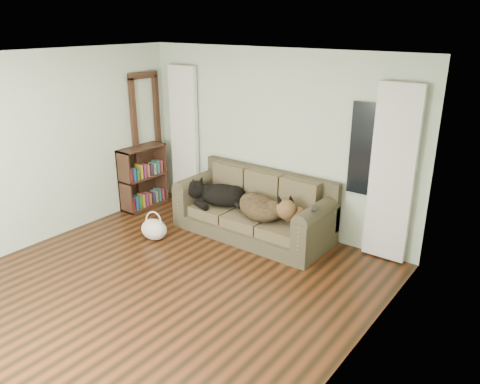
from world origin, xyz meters
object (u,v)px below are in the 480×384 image
Objects in this scene: dog_black_lab at (220,196)px; tote_bag at (154,229)px; sofa at (253,206)px; dog_shepherd at (263,209)px; bookshelf at (143,177)px.

dog_black_lab reaches higher than tote_bag.
dog_shepherd is at bearing -19.40° from sofa.
dog_black_lab is 0.72× the size of bookshelf.
tote_bag is at bearing -125.60° from dog_black_lab.
sofa is 1.44m from tote_bag.
dog_black_lab is (-0.57, -0.04, 0.03)m from sofa.
bookshelf reaches higher than dog_shepherd.
dog_shepherd is 1.91× the size of tote_bag.
tote_bag is (-1.03, -0.96, -0.29)m from sofa.
sofa is 0.57m from dog_black_lab.
bookshelf is (-1.07, 0.79, 0.34)m from tote_bag.
sofa is at bearing 42.84° from tote_bag.
dog_shepherd is at bearing -11.77° from dog_black_lab.
sofa is 5.59× the size of tote_bag.
sofa reaches higher than tote_bag.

